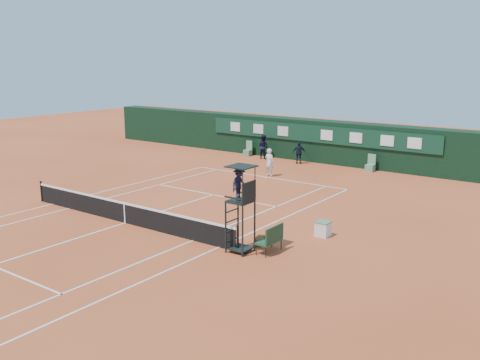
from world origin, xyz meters
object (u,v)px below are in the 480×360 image
object	(u,v)px
cooler	(323,229)
player_bench	(271,238)
tennis_net	(125,212)
umpire_chair	(240,190)
player	(269,162)

from	to	relation	value
cooler	player_bench	bearing A→B (deg)	-103.13
tennis_net	umpire_chair	bearing A→B (deg)	0.83
umpire_chair	player	bearing A→B (deg)	118.33
player	cooler	bearing A→B (deg)	137.87
tennis_net	umpire_chair	size ratio (longest dim) A/B	3.77
player_bench	player	size ratio (longest dim) A/B	0.67
cooler	tennis_net	bearing A→B (deg)	-155.74
tennis_net	cooler	bearing A→B (deg)	24.26
tennis_net	cooler	distance (m)	8.97
player_bench	player	bearing A→B (deg)	123.37
cooler	player	size ratio (longest dim) A/B	0.36
tennis_net	umpire_chair	world-z (taller)	umpire_chair
player_bench	cooler	bearing A→B (deg)	76.87
umpire_chair	player	world-z (taller)	umpire_chair
player_bench	player	world-z (taller)	player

